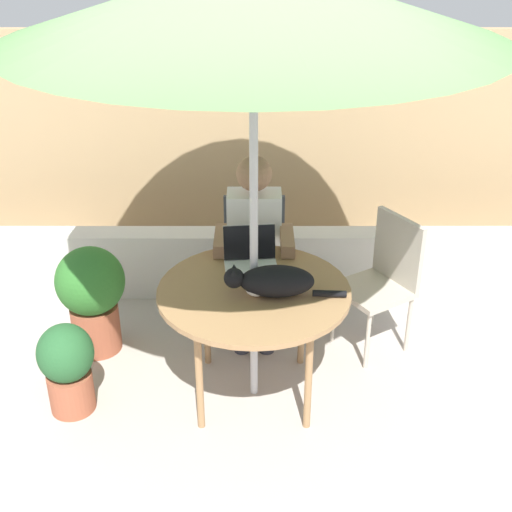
% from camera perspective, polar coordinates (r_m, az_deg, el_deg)
% --- Properties ---
extents(ground_plane, '(14.00, 14.00, 0.00)m').
position_cam_1_polar(ground_plane, '(4.09, -0.00, -11.39)').
color(ground_plane, '#ADA399').
extents(fence_back, '(5.87, 0.08, 1.75)m').
position_cam_1_polar(fence_back, '(5.42, 0.07, 9.54)').
color(fence_back, tan).
rests_on(fence_back, ground).
extents(planter_wall_low, '(5.29, 0.20, 0.50)m').
position_cam_1_polar(planter_wall_low, '(4.90, 0.04, -0.57)').
color(planter_wall_low, beige).
rests_on(planter_wall_low, ground).
extents(patio_table, '(1.06, 1.06, 0.71)m').
position_cam_1_polar(patio_table, '(3.71, -0.01, -3.54)').
color(patio_table, '#9E754C').
rests_on(patio_table, ground).
extents(chair_occupied, '(0.40, 0.40, 0.88)m').
position_cam_1_polar(chair_occupied, '(4.47, 0.03, 0.29)').
color(chair_occupied, '#33383F').
rests_on(chair_occupied, ground).
extents(chair_empty, '(0.55, 0.55, 0.88)m').
position_cam_1_polar(chair_empty, '(4.30, 11.00, -1.50)').
color(chair_empty, '#B2A899').
rests_on(chair_empty, ground).
extents(person_seated, '(0.48, 0.48, 1.22)m').
position_cam_1_polar(person_seated, '(4.25, 0.03, 1.32)').
color(person_seated, white).
rests_on(person_seated, ground).
extents(laptop, '(0.32, 0.28, 0.21)m').
position_cam_1_polar(laptop, '(3.89, -0.32, 0.14)').
color(laptop, silver).
rests_on(laptop, patio_table).
extents(cat, '(0.65, 0.19, 0.17)m').
position_cam_1_polar(cat, '(3.59, 1.54, -2.17)').
color(cat, black).
rests_on(cat, patio_table).
extents(potted_plant_near_fence, '(0.43, 0.43, 0.72)m').
position_cam_1_polar(potted_plant_near_fence, '(4.34, -13.52, -3.09)').
color(potted_plant_near_fence, '#9E5138').
rests_on(potted_plant_near_fence, ground).
extents(potted_plant_by_chair, '(0.31, 0.31, 0.55)m').
position_cam_1_polar(potted_plant_by_chair, '(3.94, -15.48, -8.86)').
color(potted_plant_by_chair, '#9E5138').
rests_on(potted_plant_by_chair, ground).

